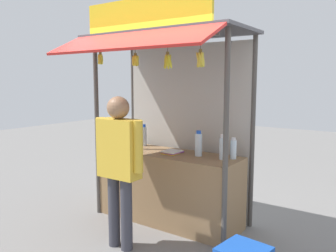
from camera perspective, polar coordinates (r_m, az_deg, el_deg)
name	(u,v)px	position (r m, az deg, el deg)	size (l,w,h in m)	color
ground_plane	(168,220)	(4.76, 0.00, -15.28)	(20.00, 20.00, 0.00)	slate
stall_counter	(168,187)	(4.61, 0.00, -10.02)	(1.92, 0.64, 0.92)	olive
stall_structure	(173,94)	(4.49, 0.83, 5.24)	(2.12, 1.50, 2.77)	#4C4742
water_bottle_back_left	(223,148)	(4.14, 9.02, -3.57)	(0.08, 0.08, 0.30)	silver
water_bottle_front_right	(233,149)	(4.19, 10.74, -3.74)	(0.07, 0.07, 0.26)	silver
water_bottle_back_right	(199,144)	(4.29, 5.06, -3.00)	(0.09, 0.09, 0.32)	silver
water_bottle_front_left	(144,136)	(4.97, -4.03, -1.60)	(0.09, 0.09, 0.31)	silver
water_bottle_mid_left	(127,136)	(5.06, -6.86, -1.73)	(0.07, 0.07, 0.26)	silver
magazine_stack_far_left	(121,146)	(4.81, -7.77, -3.27)	(0.24, 0.29, 0.07)	red
magazine_stack_right	(172,152)	(4.46, 0.66, -4.30)	(0.22, 0.27, 0.03)	yellow
banana_bunch_inner_right	(100,59)	(4.57, -11.10, 10.79)	(0.08, 0.08, 0.24)	#332D23
banana_bunch_leftmost	(168,61)	(3.89, -0.05, 10.67)	(0.11, 0.11, 0.32)	#332D23
banana_bunch_inner_left	(200,59)	(3.67, 5.38, 10.90)	(0.10, 0.10, 0.32)	#332D23
banana_bunch_rightmost	(135,61)	(4.18, -5.40, 10.71)	(0.10, 0.10, 0.28)	#332D23
vendor_person	(119,158)	(3.77, -8.07, -5.32)	(0.64, 0.24, 1.68)	#383842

